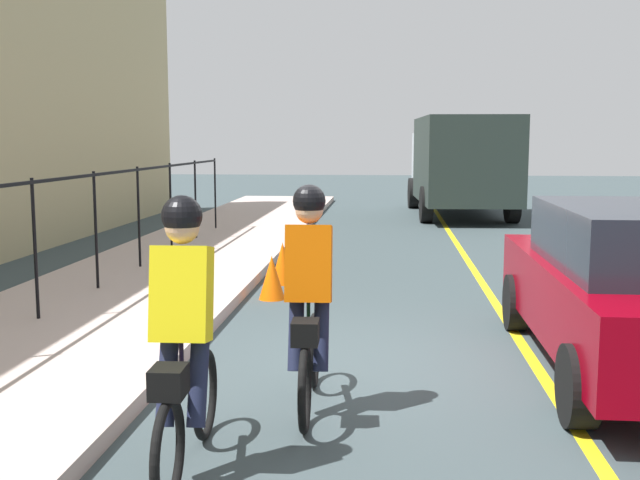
# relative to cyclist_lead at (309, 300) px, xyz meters

# --- Properties ---
(ground_plane) EXTENTS (80.00, 80.00, 0.00)m
(ground_plane) POSITION_rel_cyclist_lead_xyz_m (1.27, -0.46, -0.91)
(ground_plane) COLOR #354245
(lane_line_centre) EXTENTS (36.00, 0.12, 0.01)m
(lane_line_centre) POSITION_rel_cyclist_lead_xyz_m (1.27, -2.06, -0.91)
(lane_line_centre) COLOR yellow
(lane_line_centre) RESTS_ON ground
(sidewalk) EXTENTS (40.00, 3.20, 0.15)m
(sidewalk) POSITION_rel_cyclist_lead_xyz_m (1.27, 2.94, -0.84)
(sidewalk) COLOR #B4A097
(sidewalk) RESTS_ON ground
(iron_fence) EXTENTS (17.96, 0.04, 1.60)m
(iron_fence) POSITION_rel_cyclist_lead_xyz_m (2.27, 3.34, 0.42)
(iron_fence) COLOR black
(iron_fence) RESTS_ON sidewalk
(cyclist_lead) EXTENTS (1.71, 0.37, 1.83)m
(cyclist_lead) POSITION_rel_cyclist_lead_xyz_m (0.00, 0.00, 0.00)
(cyclist_lead) COLOR black
(cyclist_lead) RESTS_ON ground
(cyclist_follow) EXTENTS (1.71, 0.37, 1.83)m
(cyclist_follow) POSITION_rel_cyclist_lead_xyz_m (-1.23, 0.68, 0.00)
(cyclist_follow) COLOR black
(cyclist_follow) RESTS_ON ground
(patrol_sedan) EXTENTS (4.41, 1.95, 1.58)m
(patrol_sedan) POSITION_rel_cyclist_lead_xyz_m (1.27, -2.92, -0.09)
(patrol_sedan) COLOR maroon
(patrol_sedan) RESTS_ON ground
(box_truck_background) EXTENTS (6.81, 2.79, 2.78)m
(box_truck_background) POSITION_rel_cyclist_lead_xyz_m (16.07, -2.64, 0.64)
(box_truck_background) COLOR #232E29
(box_truck_background) RESTS_ON ground
(traffic_cone_near) EXTENTS (0.36, 0.36, 0.64)m
(traffic_cone_near) POSITION_rel_cyclist_lead_xyz_m (5.37, 0.97, -0.59)
(traffic_cone_near) COLOR #F65B05
(traffic_cone_near) RESTS_ON ground
(traffic_cone_far) EXTENTS (0.36, 0.36, 0.60)m
(traffic_cone_far) POSITION_rel_cyclist_lead_xyz_m (4.26, 0.96, -0.61)
(traffic_cone_far) COLOR #FC5D06
(traffic_cone_far) RESTS_ON ground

